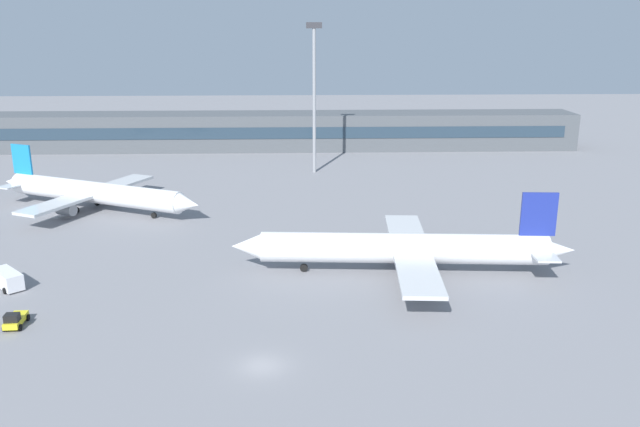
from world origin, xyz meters
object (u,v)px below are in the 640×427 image
at_px(airplane_mid, 96,193).
at_px(service_van_white, 7,279).
at_px(floodlight_tower_west, 314,89).
at_px(airplane_near, 401,249).
at_px(baggage_tug_yellow, 15,320).

distance_m(airplane_mid, service_van_white, 33.81).
distance_m(service_van_white, floodlight_tower_west, 74.99).
bearing_deg(service_van_white, airplane_mid, 88.75).
height_order(airplane_mid, service_van_white, airplane_mid).
xyz_separation_m(airplane_mid, service_van_white, (-0.73, -33.75, -1.99)).
distance_m(airplane_near, service_van_white, 47.90).
relative_size(baggage_tug_yellow, service_van_white, 0.72).
relative_size(airplane_mid, service_van_white, 7.47).
bearing_deg(baggage_tug_yellow, floodlight_tower_west, 65.63).
relative_size(airplane_near, baggage_tug_yellow, 11.73).
height_order(baggage_tug_yellow, floodlight_tower_west, floodlight_tower_west).
relative_size(baggage_tug_yellow, floodlight_tower_west, 0.12).
bearing_deg(baggage_tug_yellow, airplane_near, 18.23).
bearing_deg(airplane_near, airplane_mid, 147.01).
distance_m(airplane_mid, baggage_tug_yellow, 44.80).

